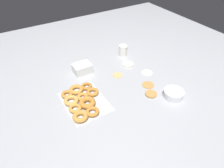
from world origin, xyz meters
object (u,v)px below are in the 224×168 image
Objects in this scene: container_stack at (82,68)px; pancake_2 at (147,72)px; pancake_4 at (151,94)px; batter_bowl at (173,94)px; pancake_0 at (128,64)px; pancake_1 at (148,85)px; pancake_3 at (118,75)px; donut_tray at (82,101)px; paper_cup at (123,50)px.

pancake_2 is at bearing 57.50° from container_stack.
batter_bowl reaches higher than pancake_4.
pancake_1 is (0.32, -0.03, -0.00)m from pancake_0.
batter_bowl is (0.52, 0.04, 0.02)m from pancake_0.
pancake_3 is at bearing -166.50° from pancake_4.
pancake_3 is at bearing 50.10° from container_stack.
pancake_3 is at bearing 109.42° from donut_tray.
pancake_4 is at bearing -128.79° from batter_bowl.
pancake_0 is at bearing 74.11° from container_stack.
container_stack is at bearing -83.28° from paper_cup.
container_stack is (-0.54, -0.32, 0.03)m from pancake_4.
pancake_0 is at bearing 111.88° from donut_tray.
pancake_0 is 0.18m from pancake_3.
pancake_0 is at bearing -175.18° from batter_bowl.
pancake_4 is 0.61× the size of batter_bowl.
pancake_4 is (0.24, -0.15, 0.00)m from pancake_2.
pancake_4 is at bearing -13.18° from paper_cup.
donut_tray is 2.52× the size of container_stack.
pancake_2 is 0.60× the size of container_stack.
container_stack is at bearing -139.58° from pancake_1.
donut_tray is at bearing -100.32° from pancake_1.
pancake_1 is 0.11m from pancake_4.
pancake_0 is 1.10× the size of pancake_4.
donut_tray is (0.14, -0.40, 0.01)m from pancake_3.
pancake_4 is (0.42, -0.08, -0.00)m from pancake_0.
pancake_1 is 1.14× the size of pancake_3.
pancake_2 is at bearing 20.71° from pancake_0.
batter_bowl reaches higher than pancake_1.
donut_tray is (0.23, -0.56, 0.01)m from pancake_0.
pancake_4 is (0.34, 0.08, 0.00)m from pancake_3.
batter_bowl is (0.10, 0.13, 0.02)m from pancake_4.
pancake_0 is 0.32m from pancake_1.
pancake_0 reaches higher than pancake_2.
pancake_1 is 0.58m from container_stack.
pancake_0 is 0.68× the size of batter_bowl.
batter_bowl reaches higher than pancake_2.
pancake_3 is 0.81× the size of paper_cup.
pancake_1 is at bearing -9.79° from paper_cup.
paper_cup reaches higher than pancake_4.
pancake_0 reaches higher than pancake_4.
pancake_2 is at bearing 93.56° from donut_tray.
pancake_0 is at bearing 174.84° from pancake_1.
batter_bowl is 1.40× the size of paper_cup.
paper_cup reaches higher than pancake_0.
pancake_2 is 0.24× the size of donut_tray.
donut_tray is (-0.20, -0.48, 0.01)m from pancake_4.
batter_bowl is at bearing 51.21° from pancake_4.
pancake_1 is 1.07× the size of pancake_2.
batter_bowl is at bearing -0.96° from paper_cup.
pancake_0 is 0.53m from batter_bowl.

